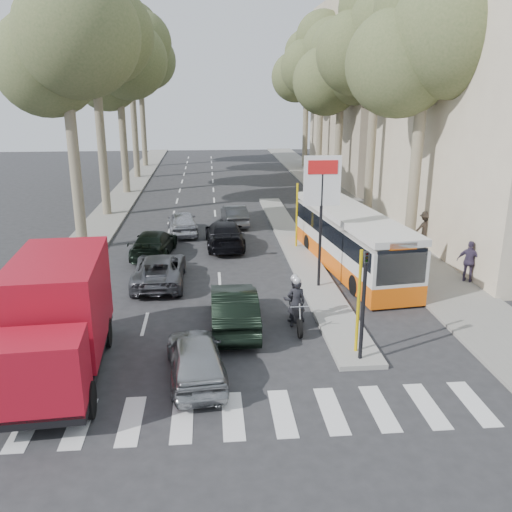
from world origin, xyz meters
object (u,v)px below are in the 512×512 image
(red_truck, at_px, (57,318))
(city_bus, at_px, (350,238))
(silver_hatchback, at_px, (196,357))
(dark_hatchback, at_px, (234,308))
(motorcycle, at_px, (295,302))

(red_truck, relative_size, city_bus, 0.62)
(city_bus, bearing_deg, silver_hatchback, -132.79)
(dark_hatchback, height_order, red_truck, red_truck)
(silver_hatchback, bearing_deg, city_bus, -132.03)
(silver_hatchback, xyz_separation_m, dark_hatchback, (1.27, 3.42, 0.07))
(silver_hatchback, distance_m, red_truck, 4.15)
(silver_hatchback, bearing_deg, red_truck, -14.05)
(silver_hatchback, distance_m, city_bus, 11.94)
(red_truck, bearing_deg, city_bus, 35.87)
(motorcycle, bearing_deg, dark_hatchback, 179.81)
(silver_hatchback, distance_m, motorcycle, 4.88)
(red_truck, xyz_separation_m, motorcycle, (7.41, 2.88, -0.94))
(city_bus, bearing_deg, motorcycle, -126.61)
(city_bus, relative_size, motorcycle, 4.74)
(dark_hatchback, height_order, motorcycle, motorcycle)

